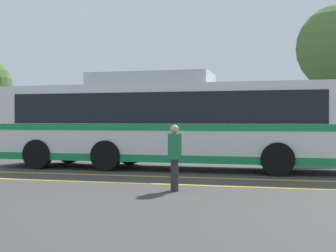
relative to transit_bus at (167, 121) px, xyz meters
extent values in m
plane|color=#423F3D|center=(0.11, 0.01, -1.63)|extent=(220.00, 220.00, 0.00)
cube|color=gold|center=(0.02, -2.20, -1.63)|extent=(31.83, 0.20, 0.01)
cube|color=gold|center=(0.02, -3.72, -1.63)|extent=(31.83, 0.20, 0.01)
cube|color=#99999E|center=(0.02, 6.20, -1.55)|extent=(39.83, 0.36, 0.15)
cube|color=silver|center=(0.02, 0.00, -0.06)|extent=(11.88, 2.71, 2.50)
cube|color=black|center=(0.02, 0.00, 0.42)|extent=(10.23, 2.71, 0.99)
cube|color=#198C4C|center=(0.02, 0.00, -0.20)|extent=(11.65, 2.74, 0.20)
cube|color=#198C4C|center=(0.02, 0.00, -1.19)|extent=(11.65, 2.73, 0.24)
cube|color=silver|center=(-0.57, 0.01, 1.41)|extent=(4.18, 2.05, 0.43)
cylinder|color=black|center=(3.71, 1.10, -1.13)|extent=(1.01, 0.30, 1.00)
cylinder|color=black|center=(3.66, -1.26, -1.13)|extent=(1.01, 0.30, 1.00)
cylinder|color=black|center=(-1.73, 1.22, -1.13)|extent=(1.01, 0.30, 1.00)
cylinder|color=black|center=(-1.78, -1.14, -1.13)|extent=(1.01, 0.30, 1.00)
cylinder|color=black|center=(-4.21, 1.27, -1.13)|extent=(1.01, 0.30, 1.00)
cylinder|color=black|center=(-4.26, -1.09, -1.13)|extent=(1.01, 0.30, 1.00)
cube|color=#4C3823|center=(-5.43, 4.90, -1.08)|extent=(4.10, 1.84, 0.51)
cube|color=black|center=(-5.32, 4.91, -0.54)|extent=(1.75, 1.56, 0.57)
cylinder|color=black|center=(-6.65, 4.05, -1.33)|extent=(0.61, 0.22, 0.60)
cylinder|color=black|center=(-6.71, 5.67, -1.33)|extent=(0.61, 0.22, 0.60)
cylinder|color=black|center=(-4.15, 4.14, -1.33)|extent=(0.61, 0.22, 0.60)
cylinder|color=black|center=(-4.20, 5.76, -1.33)|extent=(0.61, 0.22, 0.60)
cylinder|color=#2D2D33|center=(1.28, -4.71, -1.25)|extent=(0.14, 0.14, 0.75)
cylinder|color=#2D2D33|center=(1.36, -4.86, -1.25)|extent=(0.14, 0.14, 0.75)
cube|color=#1E723F|center=(1.32, -4.79, -0.58)|extent=(0.39, 0.47, 0.59)
sphere|color=tan|center=(1.32, -4.79, -0.18)|extent=(0.20, 0.20, 0.20)
camera|label=1|loc=(3.70, -15.43, 0.02)|focal=50.00mm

